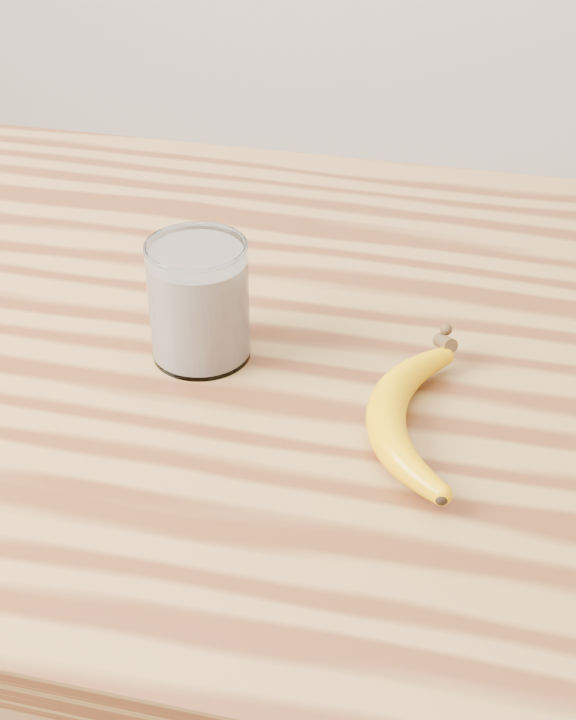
# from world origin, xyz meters

# --- Properties ---
(table) EXTENTS (1.20, 0.80, 0.90)m
(table) POSITION_xyz_m (0.00, 0.00, 0.77)
(table) COLOR olive
(table) RESTS_ON ground
(smoothie_glass) EXTENTS (0.09, 0.09, 0.11)m
(smoothie_glass) POSITION_xyz_m (0.01, -0.05, 0.95)
(smoothie_glass) COLOR white
(smoothie_glass) RESTS_ON table
(banana) EXTENTS (0.12, 0.27, 0.03)m
(banana) POSITION_xyz_m (0.18, -0.12, 0.92)
(banana) COLOR #D79A00
(banana) RESTS_ON table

